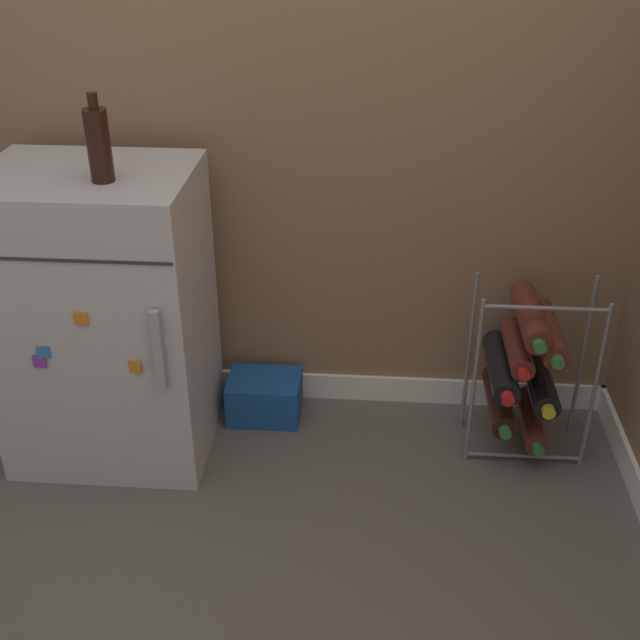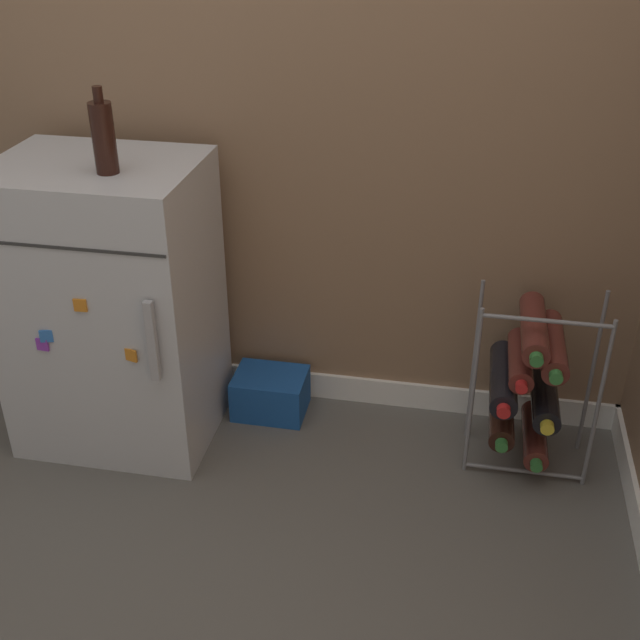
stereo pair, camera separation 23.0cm
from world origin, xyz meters
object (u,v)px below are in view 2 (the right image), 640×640
at_px(wine_rack, 527,380).
at_px(fridge_top_bottle, 104,137).
at_px(mini_fridge, 112,306).
at_px(soda_box, 271,393).

relative_size(wine_rack, fridge_top_bottle, 2.46).
distance_m(mini_fridge, fridge_top_bottle, 0.54).
distance_m(mini_fridge, soda_box, 0.59).
bearing_deg(mini_fridge, soda_box, 20.94).
xyz_separation_m(mini_fridge, soda_box, (0.43, 0.16, -0.37)).
height_order(wine_rack, soda_box, wine_rack).
xyz_separation_m(mini_fridge, wine_rack, (1.22, 0.07, -0.15)).
bearing_deg(mini_fridge, fridge_top_bottle, -39.71).
relative_size(soda_box, fridge_top_bottle, 1.04).
bearing_deg(wine_rack, fridge_top_bottle, -173.61).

